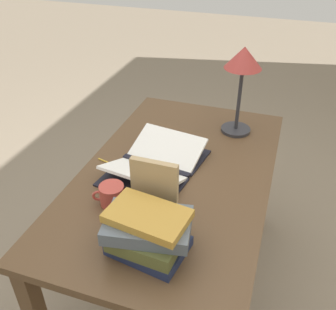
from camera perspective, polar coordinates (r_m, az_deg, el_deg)
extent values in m
plane|color=gray|center=(2.13, 1.02, -18.69)|extent=(12.00, 12.00, 0.00)
cube|color=brown|center=(1.62, 1.26, -3.11)|extent=(1.33, 0.79, 0.03)
cube|color=brown|center=(2.40, -2.26, -0.16)|extent=(0.06, 0.06, 0.70)
cube|color=brown|center=(2.29, 14.23, -3.24)|extent=(0.06, 0.06, 0.70)
cube|color=black|center=(1.63, -1.88, -1.70)|extent=(0.07, 0.32, 0.02)
cube|color=black|center=(1.72, 0.07, 0.20)|extent=(0.27, 0.36, 0.01)
cube|color=black|center=(1.55, -4.05, -4.17)|extent=(0.27, 0.36, 0.01)
cube|color=white|center=(1.69, -0.13, 1.08)|extent=(0.24, 0.34, 0.09)
cube|color=white|center=(1.54, -3.86, -2.76)|extent=(0.24, 0.34, 0.09)
cube|color=#1E284C|center=(1.27, -2.94, -13.61)|extent=(0.22, 0.27, 0.04)
cube|color=brown|center=(1.24, -3.00, -12.22)|extent=(0.21, 0.24, 0.05)
cube|color=slate|center=(1.21, -3.07, -10.59)|extent=(0.22, 0.30, 0.05)
cube|color=#BC8933|center=(1.18, -3.12, -9.26)|extent=(0.19, 0.27, 0.03)
cube|color=tan|center=(1.30, -2.06, -5.65)|extent=(0.02, 0.17, 0.26)
cylinder|color=#2D2D33|center=(1.93, 10.26, 3.85)|extent=(0.15, 0.15, 0.02)
cylinder|color=#2D2D33|center=(1.86, 10.77, 8.30)|extent=(0.02, 0.02, 0.32)
cone|color=#99332D|center=(1.78, 11.49, 14.36)|extent=(0.17, 0.17, 0.10)
cylinder|color=#B74238|center=(1.44, -8.52, -6.00)|extent=(0.10, 0.10, 0.08)
torus|color=#B74238|center=(1.45, -10.61, -6.12)|extent=(0.03, 0.05, 0.05)
cylinder|color=gold|center=(1.67, -8.73, -1.31)|extent=(0.04, 0.14, 0.01)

